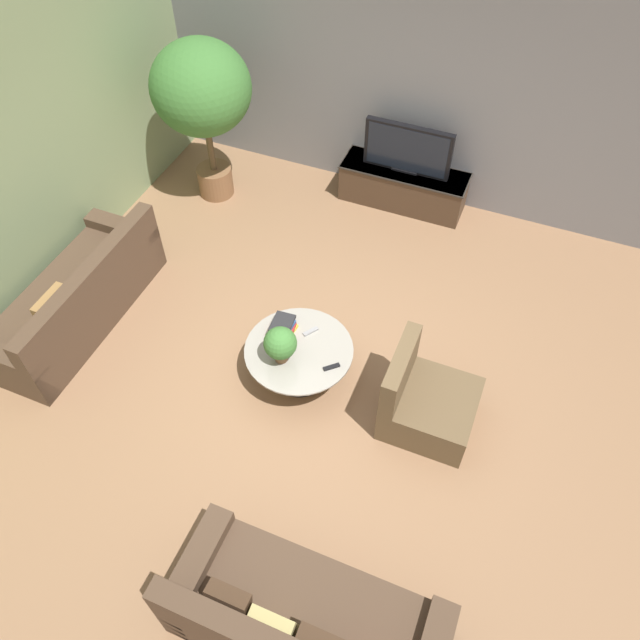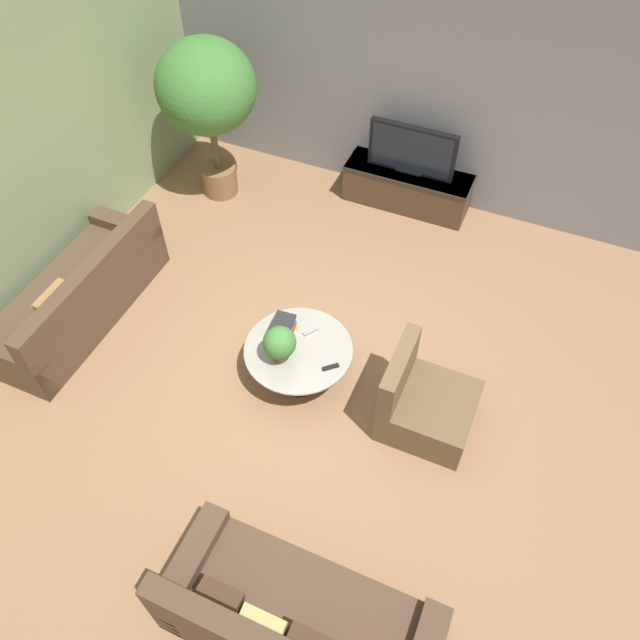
{
  "view_description": "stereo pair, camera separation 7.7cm",
  "coord_description": "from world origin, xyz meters",
  "px_view_note": "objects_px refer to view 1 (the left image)",
  "views": [
    {
      "loc": [
        1.36,
        -3.24,
        5.1
      ],
      "look_at": [
        -0.1,
        0.31,
        0.55
      ],
      "focal_mm": 35.0,
      "sensor_mm": 36.0,
      "label": 1
    },
    {
      "loc": [
        1.43,
        -3.21,
        5.1
      ],
      "look_at": [
        -0.1,
        0.31,
        0.55
      ],
      "focal_mm": 35.0,
      "sensor_mm": 36.0,
      "label": 2
    }
  ],
  "objects_px": {
    "coffee_table": "(299,357)",
    "television": "(408,149)",
    "armchair_wicker": "(425,402)",
    "potted_palm_tall": "(202,93)",
    "media_console": "(403,186)",
    "couch_by_wall": "(77,300)",
    "couch_near_entry": "(305,625)",
    "potted_plant_tabletop": "(280,344)"
  },
  "relations": [
    {
      "from": "armchair_wicker",
      "to": "potted_plant_tabletop",
      "type": "xyz_separation_m",
      "value": [
        -1.37,
        -0.13,
        0.36
      ]
    },
    {
      "from": "couch_by_wall",
      "to": "television",
      "type": "bearing_deg",
      "value": 140.65
    },
    {
      "from": "television",
      "to": "couch_by_wall",
      "type": "xyz_separation_m",
      "value": [
        -2.57,
        -3.13,
        -0.51
      ]
    },
    {
      "from": "media_console",
      "to": "couch_by_wall",
      "type": "xyz_separation_m",
      "value": [
        -2.57,
        -3.13,
        0.02
      ]
    },
    {
      "from": "couch_by_wall",
      "to": "couch_near_entry",
      "type": "xyz_separation_m",
      "value": [
        3.43,
        -1.98,
        0.0
      ]
    },
    {
      "from": "media_console",
      "to": "coffee_table",
      "type": "xyz_separation_m",
      "value": [
        -0.13,
        -2.92,
        0.02
      ]
    },
    {
      "from": "coffee_table",
      "to": "television",
      "type": "bearing_deg",
      "value": 87.36
    },
    {
      "from": "television",
      "to": "coffee_table",
      "type": "relative_size",
      "value": 1.01
    },
    {
      "from": "coffee_table",
      "to": "couch_near_entry",
      "type": "relative_size",
      "value": 0.53
    },
    {
      "from": "media_console",
      "to": "potted_palm_tall",
      "type": "distance_m",
      "value": 2.63
    },
    {
      "from": "couch_near_entry",
      "to": "couch_by_wall",
      "type": "bearing_deg",
      "value": -30.01
    },
    {
      "from": "television",
      "to": "potted_palm_tall",
      "type": "distance_m",
      "value": 2.45
    },
    {
      "from": "media_console",
      "to": "coffee_table",
      "type": "bearing_deg",
      "value": -92.64
    },
    {
      "from": "potted_palm_tall",
      "to": "potted_plant_tabletop",
      "type": "xyz_separation_m",
      "value": [
        2.03,
        -2.39,
        -0.77
      ]
    },
    {
      "from": "television",
      "to": "couch_near_entry",
      "type": "bearing_deg",
      "value": -80.42
    },
    {
      "from": "armchair_wicker",
      "to": "potted_palm_tall",
      "type": "xyz_separation_m",
      "value": [
        -3.4,
        2.26,
        1.12
      ]
    },
    {
      "from": "couch_by_wall",
      "to": "armchair_wicker",
      "type": "xyz_separation_m",
      "value": [
        3.7,
        0.17,
        -0.01
      ]
    },
    {
      "from": "media_console",
      "to": "armchair_wicker",
      "type": "bearing_deg",
      "value": -69.04
    },
    {
      "from": "couch_near_entry",
      "to": "armchair_wicker",
      "type": "bearing_deg",
      "value": -97.22
    },
    {
      "from": "armchair_wicker",
      "to": "potted_palm_tall",
      "type": "relative_size",
      "value": 0.43
    },
    {
      "from": "coffee_table",
      "to": "potted_palm_tall",
      "type": "height_order",
      "value": "potted_palm_tall"
    },
    {
      "from": "armchair_wicker",
      "to": "television",
      "type": "bearing_deg",
      "value": 20.97
    },
    {
      "from": "potted_plant_tabletop",
      "to": "potted_palm_tall",
      "type": "bearing_deg",
      "value": 130.33
    },
    {
      "from": "television",
      "to": "couch_by_wall",
      "type": "distance_m",
      "value": 4.08
    },
    {
      "from": "couch_by_wall",
      "to": "couch_near_entry",
      "type": "height_order",
      "value": "same"
    },
    {
      "from": "armchair_wicker",
      "to": "potted_palm_tall",
      "type": "distance_m",
      "value": 4.23
    },
    {
      "from": "potted_palm_tall",
      "to": "potted_plant_tabletop",
      "type": "bearing_deg",
      "value": -49.67
    },
    {
      "from": "couch_near_entry",
      "to": "potted_plant_tabletop",
      "type": "distance_m",
      "value": 2.33
    },
    {
      "from": "couch_near_entry",
      "to": "potted_palm_tall",
      "type": "xyz_separation_m",
      "value": [
        -3.13,
        4.41,
        1.11
      ]
    },
    {
      "from": "couch_near_entry",
      "to": "armchair_wicker",
      "type": "xyz_separation_m",
      "value": [
        0.27,
        2.15,
        -0.02
      ]
    },
    {
      "from": "television",
      "to": "potted_palm_tall",
      "type": "bearing_deg",
      "value": -162.78
    },
    {
      "from": "television",
      "to": "potted_plant_tabletop",
      "type": "xyz_separation_m",
      "value": [
        -0.24,
        -3.09,
        -0.17
      ]
    },
    {
      "from": "television",
      "to": "armchair_wicker",
      "type": "distance_m",
      "value": 3.21
    },
    {
      "from": "television",
      "to": "couch_by_wall",
      "type": "relative_size",
      "value": 0.49
    },
    {
      "from": "media_console",
      "to": "couch_by_wall",
      "type": "bearing_deg",
      "value": -129.34
    },
    {
      "from": "coffee_table",
      "to": "armchair_wicker",
      "type": "distance_m",
      "value": 1.27
    },
    {
      "from": "coffee_table",
      "to": "potted_plant_tabletop",
      "type": "distance_m",
      "value": 0.4
    },
    {
      "from": "media_console",
      "to": "potted_palm_tall",
      "type": "xyz_separation_m",
      "value": [
        -2.27,
        -0.7,
        1.13
      ]
    },
    {
      "from": "couch_by_wall",
      "to": "armchair_wicker",
      "type": "relative_size",
      "value": 2.48
    },
    {
      "from": "television",
      "to": "coffee_table",
      "type": "distance_m",
      "value": 2.97
    },
    {
      "from": "armchair_wicker",
      "to": "coffee_table",
      "type": "bearing_deg",
      "value": 88.27
    },
    {
      "from": "media_console",
      "to": "couch_near_entry",
      "type": "bearing_deg",
      "value": -80.43
    }
  ]
}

